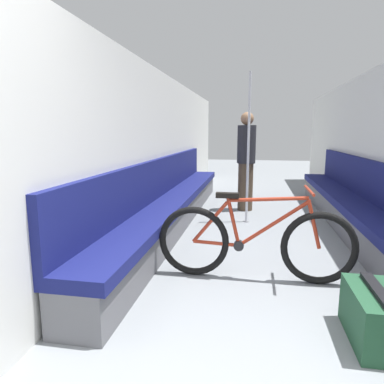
{
  "coord_description": "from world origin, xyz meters",
  "views": [
    {
      "loc": [
        -0.1,
        -1.02,
        1.31
      ],
      "look_at": [
        -0.75,
        2.55,
        0.66
      ],
      "focal_mm": 32.0,
      "sensor_mm": 36.0,
      "label": 1
    }
  ],
  "objects_px": {
    "passenger_standing": "(246,161)",
    "bicycle": "(254,242)",
    "bench_seat_row_left": "(173,204)",
    "grab_pole_near": "(248,151)",
    "bench_seat_row_right": "(357,211)",
    "luggage_bag": "(375,316)"
  },
  "relations": [
    {
      "from": "passenger_standing",
      "to": "bicycle",
      "type": "bearing_deg",
      "value": 85.6
    },
    {
      "from": "bench_seat_row_left",
      "to": "grab_pole_near",
      "type": "xyz_separation_m",
      "value": [
        1.02,
        0.35,
        0.72
      ]
    },
    {
      "from": "bench_seat_row_right",
      "to": "grab_pole_near",
      "type": "distance_m",
      "value": 1.61
    },
    {
      "from": "passenger_standing",
      "to": "bench_seat_row_right",
      "type": "bearing_deg",
      "value": 134.34
    },
    {
      "from": "bicycle",
      "to": "passenger_standing",
      "type": "height_order",
      "value": "passenger_standing"
    },
    {
      "from": "bicycle",
      "to": "passenger_standing",
      "type": "bearing_deg",
      "value": 77.33
    },
    {
      "from": "bicycle",
      "to": "grab_pole_near",
      "type": "xyz_separation_m",
      "value": [
        -0.11,
        1.98,
        0.68
      ]
    },
    {
      "from": "bench_seat_row_right",
      "to": "bench_seat_row_left",
      "type": "bearing_deg",
      "value": 180.0
    },
    {
      "from": "bench_seat_row_right",
      "to": "luggage_bag",
      "type": "xyz_separation_m",
      "value": [
        -0.54,
        -2.43,
        -0.13
      ]
    },
    {
      "from": "grab_pole_near",
      "to": "luggage_bag",
      "type": "relative_size",
      "value": 3.78
    },
    {
      "from": "grab_pole_near",
      "to": "luggage_bag",
      "type": "xyz_separation_m",
      "value": [
        0.86,
        -2.78,
        -0.86
      ]
    },
    {
      "from": "luggage_bag",
      "to": "bicycle",
      "type": "bearing_deg",
      "value": 133.08
    },
    {
      "from": "bench_seat_row_left",
      "to": "bench_seat_row_right",
      "type": "height_order",
      "value": "same"
    },
    {
      "from": "bench_seat_row_right",
      "to": "passenger_standing",
      "type": "relative_size",
      "value": 3.49
    },
    {
      "from": "grab_pole_near",
      "to": "luggage_bag",
      "type": "bearing_deg",
      "value": -72.85
    },
    {
      "from": "bicycle",
      "to": "passenger_standing",
      "type": "xyz_separation_m",
      "value": [
        -0.15,
        2.76,
        0.49
      ]
    },
    {
      "from": "bench_seat_row_left",
      "to": "luggage_bag",
      "type": "relative_size",
      "value": 10.1
    },
    {
      "from": "bench_seat_row_right",
      "to": "grab_pole_near",
      "type": "bearing_deg",
      "value": 165.96
    },
    {
      "from": "grab_pole_near",
      "to": "luggage_bag",
      "type": "distance_m",
      "value": 3.03
    },
    {
      "from": "grab_pole_near",
      "to": "passenger_standing",
      "type": "relative_size",
      "value": 1.31
    },
    {
      "from": "bench_seat_row_left",
      "to": "bicycle",
      "type": "bearing_deg",
      "value": -55.32
    },
    {
      "from": "bench_seat_row_right",
      "to": "grab_pole_near",
      "type": "relative_size",
      "value": 2.67
    }
  ]
}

